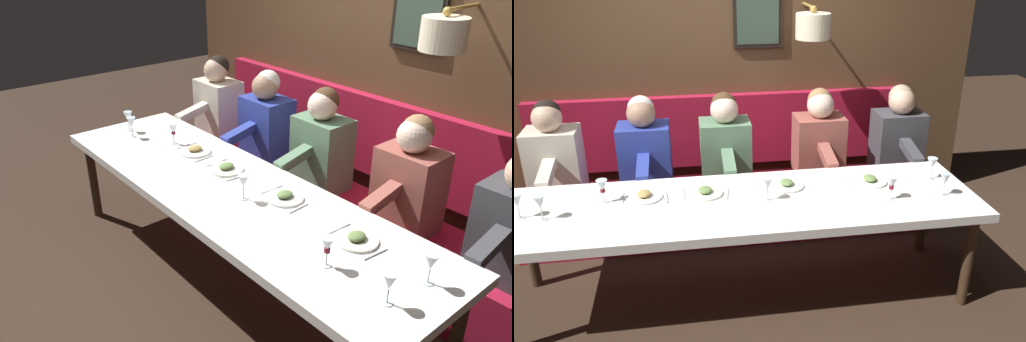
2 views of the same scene
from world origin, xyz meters
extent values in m
plane|color=#332319|center=(0.00, 0.00, 0.00)|extent=(12.00, 12.00, 0.00)
cube|color=white|center=(0.00, 0.00, 0.71)|extent=(0.90, 3.16, 0.06)
cylinder|color=#352416|center=(-0.35, -1.48, 0.34)|extent=(0.07, 0.07, 0.68)
cylinder|color=#352416|center=(0.35, -1.48, 0.34)|extent=(0.07, 0.07, 0.68)
cylinder|color=#352416|center=(0.35, 1.48, 0.34)|extent=(0.07, 0.07, 0.68)
cube|color=maroon|center=(0.89, 0.00, 0.23)|extent=(0.52, 3.36, 0.45)
cube|color=brown|center=(1.48, 0.00, 1.45)|extent=(0.10, 4.56, 2.90)
cube|color=maroon|center=(1.39, 0.00, 0.77)|extent=(0.10, 3.36, 0.64)
cube|color=black|center=(1.42, -0.32, 1.73)|extent=(0.04, 0.41, 0.49)
cube|color=#384C3D|center=(1.40, -0.32, 1.73)|extent=(0.01, 0.35, 0.43)
cylinder|color=#A37F38|center=(1.25, -0.72, 1.84)|extent=(0.35, 0.02, 0.02)
cylinder|color=beige|center=(1.08, -0.72, 1.70)|extent=(0.28, 0.28, 0.20)
sphere|color=#A37F38|center=(1.08, -0.72, 1.83)|extent=(0.06, 0.06, 0.06)
cube|color=#3D3D42|center=(0.89, -1.44, 0.73)|extent=(0.30, 0.40, 0.56)
sphere|color=#D1A889|center=(0.87, -1.44, 1.11)|extent=(0.22, 0.22, 0.22)
sphere|color=tan|center=(0.90, -1.44, 1.14)|extent=(0.20, 0.20, 0.20)
cube|color=#3D3D42|center=(0.60, -1.44, 0.77)|extent=(0.33, 0.09, 0.14)
cube|color=#934C42|center=(0.89, -0.75, 0.73)|extent=(0.30, 0.40, 0.56)
sphere|color=beige|center=(0.87, -0.75, 1.11)|extent=(0.22, 0.22, 0.22)
sphere|color=#937047|center=(0.90, -0.75, 1.14)|extent=(0.20, 0.20, 0.20)
cube|color=#934C42|center=(0.60, -0.75, 0.77)|extent=(0.33, 0.09, 0.14)
cube|color=#567A5B|center=(0.89, 0.03, 0.73)|extent=(0.30, 0.40, 0.56)
sphere|color=beige|center=(0.87, 0.03, 1.11)|extent=(0.22, 0.22, 0.22)
sphere|color=#4C331E|center=(0.90, 0.03, 1.14)|extent=(0.20, 0.20, 0.20)
cube|color=#567A5B|center=(0.60, 0.03, 0.77)|extent=(0.33, 0.09, 0.14)
cube|color=#283893|center=(0.89, 0.67, 0.73)|extent=(0.30, 0.40, 0.56)
sphere|color=#A37A60|center=(0.87, 0.67, 1.11)|extent=(0.22, 0.22, 0.22)
sphere|color=silver|center=(0.90, 0.67, 1.14)|extent=(0.20, 0.20, 0.20)
cube|color=#283893|center=(0.60, 0.67, 0.77)|extent=(0.33, 0.09, 0.14)
cube|color=beige|center=(0.89, 1.35, 0.73)|extent=(0.30, 0.40, 0.56)
sphere|color=#D1A889|center=(0.87, 1.35, 1.11)|extent=(0.22, 0.22, 0.22)
sphere|color=black|center=(0.90, 1.35, 1.14)|extent=(0.20, 0.20, 0.20)
cube|color=beige|center=(0.60, 1.35, 0.77)|extent=(0.33, 0.09, 0.14)
cylinder|color=white|center=(0.15, 0.64, 0.75)|extent=(0.24, 0.24, 0.01)
ellipsoid|color=#AD8E4C|center=(0.15, 0.64, 0.77)|extent=(0.11, 0.09, 0.04)
cube|color=silver|center=(0.13, 0.49, 0.74)|extent=(0.17, 0.03, 0.01)
cube|color=silver|center=(0.17, 0.78, 0.74)|extent=(0.18, 0.03, 0.01)
cylinder|color=silver|center=(0.14, 0.23, 0.75)|extent=(0.24, 0.24, 0.01)
ellipsoid|color=#668447|center=(0.14, 0.23, 0.77)|extent=(0.11, 0.09, 0.04)
cube|color=silver|center=(0.12, 0.09, 0.74)|extent=(0.17, 0.03, 0.01)
cube|color=silver|center=(0.16, 0.38, 0.74)|extent=(0.18, 0.02, 0.01)
cylinder|color=white|center=(0.17, -0.34, 0.75)|extent=(0.24, 0.24, 0.01)
ellipsoid|color=#668447|center=(0.17, -0.34, 0.77)|extent=(0.11, 0.09, 0.04)
cube|color=silver|center=(0.15, -0.48, 0.74)|extent=(0.17, 0.03, 0.01)
cube|color=silver|center=(0.19, -0.19, 0.74)|extent=(0.18, 0.02, 0.01)
cylinder|color=silver|center=(0.14, -0.93, 0.75)|extent=(0.24, 0.24, 0.01)
ellipsoid|color=#668447|center=(0.14, -0.93, 0.77)|extent=(0.11, 0.09, 0.04)
cube|color=silver|center=(0.12, -1.08, 0.74)|extent=(0.17, 0.03, 0.01)
cube|color=silver|center=(0.16, -0.79, 0.74)|extent=(0.18, 0.03, 0.01)
cylinder|color=silver|center=(-0.14, -0.98, 0.74)|extent=(0.06, 0.06, 0.00)
cylinder|color=silver|center=(-0.14, -0.98, 0.78)|extent=(0.01, 0.01, 0.07)
cone|color=silver|center=(-0.14, -0.98, 0.86)|extent=(0.07, 0.07, 0.08)
cylinder|color=maroon|center=(-0.14, -0.98, 0.83)|extent=(0.03, 0.03, 0.02)
cylinder|color=silver|center=(-0.14, -1.35, 0.74)|extent=(0.06, 0.06, 0.00)
cylinder|color=silver|center=(-0.14, -1.35, 0.78)|extent=(0.01, 0.01, 0.07)
cone|color=silver|center=(-0.14, -1.35, 0.86)|extent=(0.07, 0.07, 0.08)
cylinder|color=silver|center=(0.12, 0.89, 0.74)|extent=(0.06, 0.06, 0.00)
cylinder|color=silver|center=(0.12, 0.89, 0.78)|extent=(0.01, 0.01, 0.07)
cone|color=silver|center=(0.12, 0.89, 0.86)|extent=(0.07, 0.07, 0.08)
cylinder|color=maroon|center=(0.12, 0.89, 0.83)|extent=(0.03, 0.03, 0.02)
cylinder|color=silver|center=(-0.06, 1.23, 0.74)|extent=(0.06, 0.06, 0.00)
cylinder|color=silver|center=(-0.06, 1.23, 0.78)|extent=(0.01, 0.01, 0.07)
cone|color=silver|center=(-0.06, 1.23, 0.86)|extent=(0.07, 0.07, 0.08)
cylinder|color=silver|center=(-0.03, -0.17, 0.74)|extent=(0.06, 0.06, 0.00)
cylinder|color=silver|center=(-0.03, -0.17, 0.78)|extent=(0.01, 0.01, 0.07)
cone|color=silver|center=(-0.03, -0.17, 0.86)|extent=(0.07, 0.07, 0.08)
cylinder|color=silver|center=(0.13, -1.38, 0.74)|extent=(0.06, 0.06, 0.00)
cylinder|color=silver|center=(0.13, -1.38, 0.78)|extent=(0.01, 0.01, 0.07)
cone|color=silver|center=(0.13, -1.38, 0.86)|extent=(0.07, 0.07, 0.08)
cylinder|color=silver|center=(-0.02, 1.38, 0.74)|extent=(0.06, 0.06, 0.00)
cylinder|color=silver|center=(-0.02, 1.38, 0.78)|extent=(0.01, 0.01, 0.07)
cone|color=silver|center=(-0.02, 1.38, 0.86)|extent=(0.07, 0.07, 0.08)
camera|label=1|loc=(-1.74, -2.35, 2.27)|focal=35.43mm
camera|label=2|loc=(-3.07, 0.31, 2.29)|focal=36.61mm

